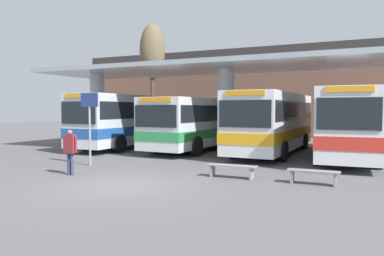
% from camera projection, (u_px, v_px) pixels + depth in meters
% --- Properties ---
extents(ground_plane, '(100.00, 100.00, 0.00)m').
position_uv_depth(ground_plane, '(121.00, 186.00, 11.99)').
color(ground_plane, '#565456').
extents(townhouse_backdrop, '(40.00, 0.58, 7.98)m').
position_uv_depth(townhouse_backdrop, '(276.00, 84.00, 32.76)').
color(townhouse_backdrop, brown).
rests_on(townhouse_backdrop, ground_plane).
extents(station_canopy, '(22.87, 6.33, 4.92)m').
position_uv_depth(station_canopy, '(226.00, 78.00, 20.79)').
color(station_canopy, silver).
rests_on(station_canopy, ground_plane).
extents(transit_bus_left_bay, '(2.79, 10.50, 3.31)m').
position_uv_depth(transit_bus_left_bay, '(133.00, 118.00, 24.40)').
color(transit_bus_left_bay, silver).
rests_on(transit_bus_left_bay, ground_plane).
extents(transit_bus_center_bay, '(3.14, 10.25, 3.06)m').
position_uv_depth(transit_bus_center_bay, '(200.00, 121.00, 22.78)').
color(transit_bus_center_bay, silver).
rests_on(transit_bus_center_bay, ground_plane).
extents(transit_bus_right_bay, '(2.98, 10.23, 3.29)m').
position_uv_depth(transit_bus_right_bay, '(273.00, 120.00, 20.73)').
color(transit_bus_right_bay, white).
rests_on(transit_bus_right_bay, ground_plane).
extents(transit_bus_far_right_bay, '(3.04, 11.74, 3.33)m').
position_uv_depth(transit_bus_far_right_bay, '(347.00, 121.00, 19.02)').
color(transit_bus_far_right_bay, silver).
rests_on(transit_bus_far_right_bay, ground_plane).
extents(waiting_bench_near_pillar, '(1.66, 0.44, 0.46)m').
position_uv_depth(waiting_bench_near_pillar, '(313.00, 174.00, 12.16)').
color(waiting_bench_near_pillar, gray).
rests_on(waiting_bench_near_pillar, ground_plane).
extents(waiting_bench_mid_platform, '(1.83, 0.44, 0.46)m').
position_uv_depth(waiting_bench_mid_platform, '(232.00, 168.00, 13.33)').
color(waiting_bench_mid_platform, gray).
rests_on(waiting_bench_mid_platform, ground_plane).
extents(info_sign_platform, '(0.90, 0.09, 3.15)m').
position_uv_depth(info_sign_platform, '(90.00, 114.00, 16.07)').
color(info_sign_platform, gray).
rests_on(info_sign_platform, ground_plane).
extents(pedestrian_waiting, '(0.62, 0.26, 1.69)m').
position_uv_depth(pedestrian_waiting, '(70.00, 147.00, 13.87)').
color(pedestrian_waiting, '#333856').
rests_on(pedestrian_waiting, ground_plane).
extents(poplar_tree_behind_left, '(2.16, 2.16, 9.76)m').
position_uv_depth(poplar_tree_behind_left, '(152.00, 53.00, 32.02)').
color(poplar_tree_behind_left, '#473A2B').
rests_on(poplar_tree_behind_left, ground_plane).
extents(parked_car_street, '(4.73, 2.06, 2.24)m').
position_uv_depth(parked_car_street, '(192.00, 125.00, 31.75)').
color(parked_car_street, black).
rests_on(parked_car_street, ground_plane).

